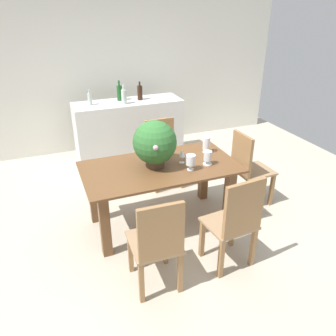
{
  "coord_description": "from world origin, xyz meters",
  "views": [
    {
      "loc": [
        -1.16,
        -3.2,
        2.42
      ],
      "look_at": [
        0.08,
        -0.08,
        0.74
      ],
      "focal_mm": 35.95,
      "sensor_mm": 36.0,
      "label": 1
    }
  ],
  "objects_px": {
    "chair_far_right": "(162,148)",
    "chair_near_left": "(157,242)",
    "crystal_vase_left": "(206,144)",
    "wine_bottle_clear": "(119,93)",
    "chair_foot_end": "(247,166)",
    "kitchen_counter": "(129,131)",
    "wine_bottle_tall": "(140,93)",
    "flower_centerpiece": "(155,143)",
    "wine_bottle_amber": "(124,96)",
    "chair_near_right": "(236,220)",
    "crystal_vase_center_near": "(191,160)",
    "crystal_vase_right": "(208,157)",
    "wine_bottle_green": "(90,99)",
    "dining_table": "(160,179)",
    "wine_glass": "(182,154)"
  },
  "relations": [
    {
      "from": "crystal_vase_center_near",
      "to": "kitchen_counter",
      "type": "height_order",
      "value": "kitchen_counter"
    },
    {
      "from": "chair_near_left",
      "to": "chair_near_right",
      "type": "bearing_deg",
      "value": -177.12
    },
    {
      "from": "chair_near_left",
      "to": "chair_foot_end",
      "type": "bearing_deg",
      "value": -145.78
    },
    {
      "from": "dining_table",
      "to": "crystal_vase_center_near",
      "type": "height_order",
      "value": "crystal_vase_center_near"
    },
    {
      "from": "chair_far_right",
      "to": "crystal_vase_right",
      "type": "relative_size",
      "value": 5.69
    },
    {
      "from": "chair_near_left",
      "to": "crystal_vase_right",
      "type": "distance_m",
      "value": 1.26
    },
    {
      "from": "wine_bottle_tall",
      "to": "wine_bottle_clear",
      "type": "xyz_separation_m",
      "value": [
        -0.31,
        0.08,
        0.01
      ]
    },
    {
      "from": "chair_near_right",
      "to": "crystal_vase_left",
      "type": "height_order",
      "value": "chair_near_right"
    },
    {
      "from": "chair_near_left",
      "to": "kitchen_counter",
      "type": "xyz_separation_m",
      "value": [
        0.55,
        2.86,
        -0.05
      ]
    },
    {
      "from": "crystal_vase_right",
      "to": "chair_foot_end",
      "type": "bearing_deg",
      "value": 13.25
    },
    {
      "from": "wine_bottle_green",
      "to": "wine_glass",
      "type": "bearing_deg",
      "value": -70.57
    },
    {
      "from": "flower_centerpiece",
      "to": "crystal_vase_right",
      "type": "height_order",
      "value": "flower_centerpiece"
    },
    {
      "from": "dining_table",
      "to": "crystal_vase_right",
      "type": "distance_m",
      "value": 0.59
    },
    {
      "from": "chair_far_right",
      "to": "chair_foot_end",
      "type": "distance_m",
      "value": 1.25
    },
    {
      "from": "chair_far_right",
      "to": "wine_bottle_green",
      "type": "relative_size",
      "value": 3.96
    },
    {
      "from": "crystal_vase_center_near",
      "to": "crystal_vase_right",
      "type": "bearing_deg",
      "value": 12.41
    },
    {
      "from": "chair_near_left",
      "to": "wine_bottle_tall",
      "type": "relative_size",
      "value": 3.45
    },
    {
      "from": "crystal_vase_left",
      "to": "wine_glass",
      "type": "relative_size",
      "value": 1.25
    },
    {
      "from": "dining_table",
      "to": "chair_foot_end",
      "type": "bearing_deg",
      "value": -0.13
    },
    {
      "from": "chair_near_right",
      "to": "kitchen_counter",
      "type": "distance_m",
      "value": 2.86
    },
    {
      "from": "chair_near_right",
      "to": "chair_foot_end",
      "type": "relative_size",
      "value": 1.03
    },
    {
      "from": "chair_near_right",
      "to": "crystal_vase_left",
      "type": "xyz_separation_m",
      "value": [
        0.25,
        1.12,
        0.31
      ]
    },
    {
      "from": "wine_bottle_tall",
      "to": "chair_near_left",
      "type": "bearing_deg",
      "value": -104.88
    },
    {
      "from": "wine_glass",
      "to": "wine_bottle_clear",
      "type": "distance_m",
      "value": 2.03
    },
    {
      "from": "wine_bottle_tall",
      "to": "wine_bottle_amber",
      "type": "bearing_deg",
      "value": -154.33
    },
    {
      "from": "chair_far_right",
      "to": "chair_near_left",
      "type": "relative_size",
      "value": 0.94
    },
    {
      "from": "chair_far_right",
      "to": "wine_bottle_amber",
      "type": "bearing_deg",
      "value": 112.23
    },
    {
      "from": "chair_foot_end",
      "to": "crystal_vase_right",
      "type": "bearing_deg",
      "value": 101.76
    },
    {
      "from": "crystal_vase_left",
      "to": "wine_bottle_clear",
      "type": "height_order",
      "value": "wine_bottle_clear"
    },
    {
      "from": "crystal_vase_left",
      "to": "wine_bottle_clear",
      "type": "relative_size",
      "value": 0.64
    },
    {
      "from": "wine_glass",
      "to": "crystal_vase_left",
      "type": "bearing_deg",
      "value": 22.02
    },
    {
      "from": "wine_bottle_green",
      "to": "wine_bottle_amber",
      "type": "relative_size",
      "value": 0.81
    },
    {
      "from": "crystal_vase_left",
      "to": "crystal_vase_center_near",
      "type": "bearing_deg",
      "value": -136.42
    },
    {
      "from": "chair_near_right",
      "to": "wine_bottle_clear",
      "type": "bearing_deg",
      "value": -88.7
    },
    {
      "from": "wine_bottle_green",
      "to": "wine_bottle_clear",
      "type": "relative_size",
      "value": 0.76
    },
    {
      "from": "crystal_vase_left",
      "to": "wine_bottle_tall",
      "type": "bearing_deg",
      "value": 98.86
    },
    {
      "from": "flower_centerpiece",
      "to": "wine_bottle_amber",
      "type": "bearing_deg",
      "value": 85.75
    },
    {
      "from": "chair_far_right",
      "to": "wine_bottle_amber",
      "type": "height_order",
      "value": "wine_bottle_amber"
    },
    {
      "from": "chair_foot_end",
      "to": "crystal_vase_left",
      "type": "relative_size",
      "value": 5.0
    },
    {
      "from": "crystal_vase_right",
      "to": "wine_bottle_amber",
      "type": "bearing_deg",
      "value": 102.59
    },
    {
      "from": "crystal_vase_right",
      "to": "wine_bottle_tall",
      "type": "xyz_separation_m",
      "value": [
        -0.13,
        2.07,
        0.26
      ]
    },
    {
      "from": "wine_glass",
      "to": "wine_bottle_clear",
      "type": "height_order",
      "value": "wine_bottle_clear"
    },
    {
      "from": "wine_bottle_green",
      "to": "wine_bottle_tall",
      "type": "distance_m",
      "value": 0.79
    },
    {
      "from": "chair_near_right",
      "to": "kitchen_counter",
      "type": "height_order",
      "value": "chair_near_right"
    },
    {
      "from": "wine_bottle_clear",
      "to": "wine_bottle_green",
      "type": "bearing_deg",
      "value": -169.19
    },
    {
      "from": "chair_far_right",
      "to": "chair_near_left",
      "type": "bearing_deg",
      "value": -111.21
    },
    {
      "from": "chair_far_right",
      "to": "wine_bottle_clear",
      "type": "bearing_deg",
      "value": 108.38
    },
    {
      "from": "kitchen_counter",
      "to": "chair_near_left",
      "type": "bearing_deg",
      "value": -100.93
    },
    {
      "from": "chair_foot_end",
      "to": "kitchen_counter",
      "type": "distance_m",
      "value": 2.14
    },
    {
      "from": "chair_near_right",
      "to": "kitchen_counter",
      "type": "relative_size",
      "value": 0.59
    }
  ]
}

